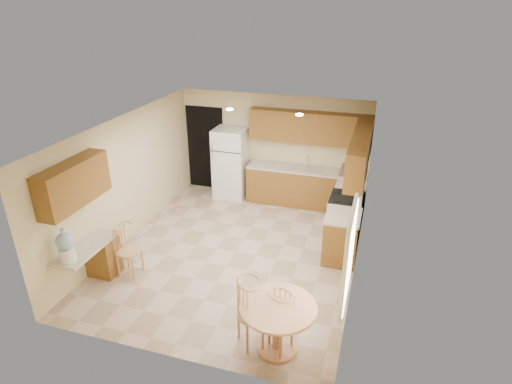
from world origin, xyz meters
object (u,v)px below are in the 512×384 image
(chair_table_b, at_px, (276,323))
(water_crock, at_px, (66,246))
(dining_table, at_px, (278,322))
(chair_table_a, at_px, (251,311))
(chair_desk, at_px, (125,248))
(refrigerator, at_px, (231,163))
(stove, at_px, (345,217))

(chair_table_b, relative_size, water_crock, 1.64)
(dining_table, height_order, chair_table_a, chair_table_a)
(chair_table_b, bearing_deg, chair_desk, 0.62)
(refrigerator, relative_size, stove, 1.57)
(chair_table_b, height_order, chair_desk, chair_desk)
(chair_table_b, distance_m, water_crock, 3.44)
(refrigerator, bearing_deg, dining_table, -62.94)
(chair_table_a, bearing_deg, stove, 125.26)
(dining_table, distance_m, chair_table_b, 0.10)
(refrigerator, distance_m, stove, 3.15)
(water_crock, bearing_deg, stove, 39.99)
(chair_table_a, bearing_deg, water_crock, -132.80)
(refrigerator, relative_size, water_crock, 3.06)
(chair_desk, distance_m, water_crock, 1.04)
(chair_table_a, xyz_separation_m, chair_desk, (-2.59, 0.96, -0.06))
(stove, relative_size, chair_desk, 1.15)
(chair_desk, bearing_deg, chair_table_a, 69.54)
(dining_table, bearing_deg, water_crock, 178.53)
(dining_table, distance_m, water_crock, 3.44)
(dining_table, relative_size, chair_desk, 1.10)
(refrigerator, height_order, chair_table_b, refrigerator)
(water_crock, bearing_deg, dining_table, -1.47)
(stove, distance_m, chair_table_a, 3.54)
(dining_table, height_order, chair_table_b, chair_table_b)
(stove, xyz_separation_m, water_crock, (-3.92, -3.29, 0.55))
(stove, xyz_separation_m, chair_table_b, (-0.52, -3.47, 0.09))
(stove, height_order, chair_table_b, stove)
(refrigerator, bearing_deg, stove, -22.99)
(refrigerator, height_order, water_crock, refrigerator)
(refrigerator, xyz_separation_m, chair_table_b, (2.35, -4.69, -0.29))
(stove, distance_m, chair_desk, 4.27)
(stove, distance_m, chair_table_b, 3.51)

